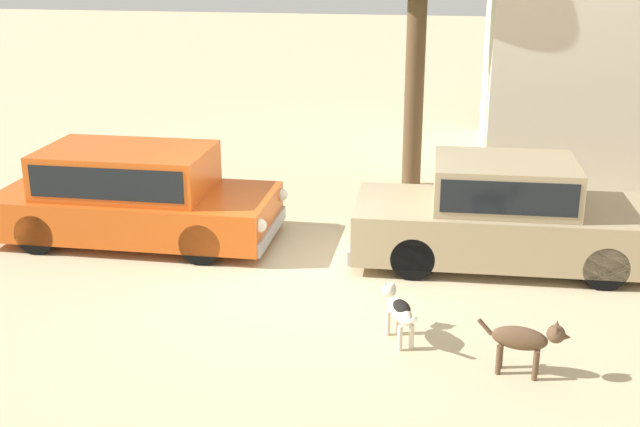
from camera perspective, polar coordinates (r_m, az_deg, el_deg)
name	(u,v)px	position (r m, az deg, el deg)	size (l,w,h in m)	color
ground_plane	(298,279)	(11.15, -1.57, -4.63)	(80.00, 80.00, 0.00)	#CCB78E
parked_sedan_nearest	(133,193)	(12.71, -12.97, 1.44)	(4.34, 1.84, 1.43)	#D15619
parked_sedan_second	(504,213)	(11.77, 12.78, 0.01)	(4.42, 1.88, 1.50)	tan
stray_dog_spotted	(399,309)	(9.42, 5.54, -6.67)	(0.49, 0.91, 0.61)	beige
stray_dog_tan	(527,340)	(8.93, 14.28, -8.54)	(0.97, 0.30, 0.67)	brown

